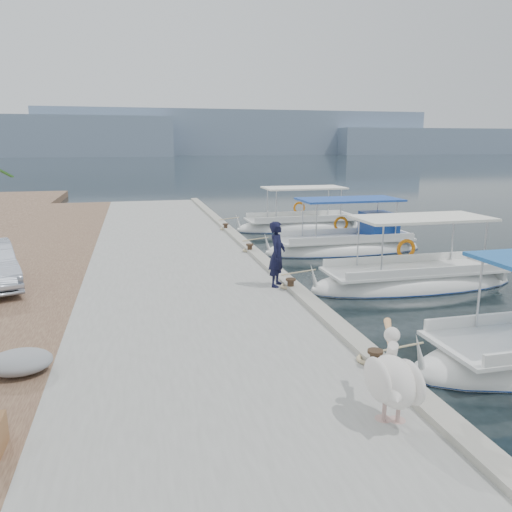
# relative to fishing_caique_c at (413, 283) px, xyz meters

# --- Properties ---
(ground) EXTENTS (400.00, 400.00, 0.00)m
(ground) POSITION_rel_fishing_caique_c_xyz_m (-4.06, -2.58, -0.12)
(ground) COLOR black
(ground) RESTS_ON ground
(concrete_quay) EXTENTS (6.00, 40.00, 0.50)m
(concrete_quay) POSITION_rel_fishing_caique_c_xyz_m (-7.06, 2.42, 0.13)
(concrete_quay) COLOR gray
(concrete_quay) RESTS_ON ground
(quay_curb) EXTENTS (0.44, 40.00, 0.12)m
(quay_curb) POSITION_rel_fishing_caique_c_xyz_m (-4.28, 2.42, 0.44)
(quay_curb) COLOR gray
(quay_curb) RESTS_ON concrete_quay
(cobblestone_strip) EXTENTS (4.00, 40.00, 0.50)m
(cobblestone_strip) POSITION_rel_fishing_caique_c_xyz_m (-12.06, 2.42, 0.13)
(cobblestone_strip) COLOR brown
(cobblestone_strip) RESTS_ON ground
(distant_hills) EXTENTS (330.00, 60.00, 18.00)m
(distant_hills) POSITION_rel_fishing_caique_c_xyz_m (25.55, 198.92, 7.49)
(distant_hills) COLOR #7589A2
(distant_hills) RESTS_ON ground
(fishing_caique_c) EXTENTS (6.95, 2.20, 2.83)m
(fishing_caique_c) POSITION_rel_fishing_caique_c_xyz_m (0.00, 0.00, 0.00)
(fishing_caique_c) COLOR white
(fishing_caique_c) RESTS_ON ground
(fishing_caique_d) EXTENTS (6.96, 2.26, 2.83)m
(fishing_caique_d) POSITION_rel_fishing_caique_c_xyz_m (0.11, 5.45, 0.07)
(fishing_caique_d) COLOR white
(fishing_caique_d) RESTS_ON ground
(fishing_caique_e) EXTENTS (7.01, 2.34, 2.83)m
(fishing_caique_e) POSITION_rel_fishing_caique_c_xyz_m (0.03, 11.25, -0.00)
(fishing_caique_e) COLOR white
(fishing_caique_e) RESTS_ON ground
(mooring_bollards) EXTENTS (0.28, 20.28, 0.33)m
(mooring_bollards) POSITION_rel_fishing_caique_c_xyz_m (-4.41, -1.08, 0.57)
(mooring_bollards) COLOR black
(mooring_bollards) RESTS_ON concrete_quay
(pelican) EXTENTS (0.94, 1.63, 1.28)m
(pelican) POSITION_rel_fishing_caique_c_xyz_m (-5.00, -7.75, 1.03)
(pelican) COLOR tan
(pelican) RESTS_ON concrete_quay
(fisherman) EXTENTS (0.73, 0.80, 1.84)m
(fisherman) POSITION_rel_fishing_caique_c_xyz_m (-4.66, -0.58, 1.30)
(fisherman) COLOR black
(fisherman) RESTS_ON concrete_quay
(tarp_bundle) EXTENTS (1.10, 0.90, 0.40)m
(tarp_bundle) POSITION_rel_fishing_caique_c_xyz_m (-10.56, -4.81, 0.58)
(tarp_bundle) COLOR gray
(tarp_bundle) RESTS_ON cobblestone_strip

